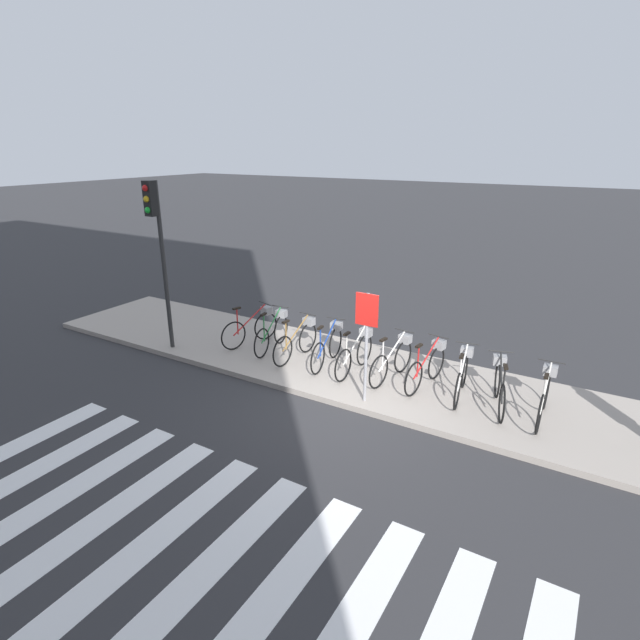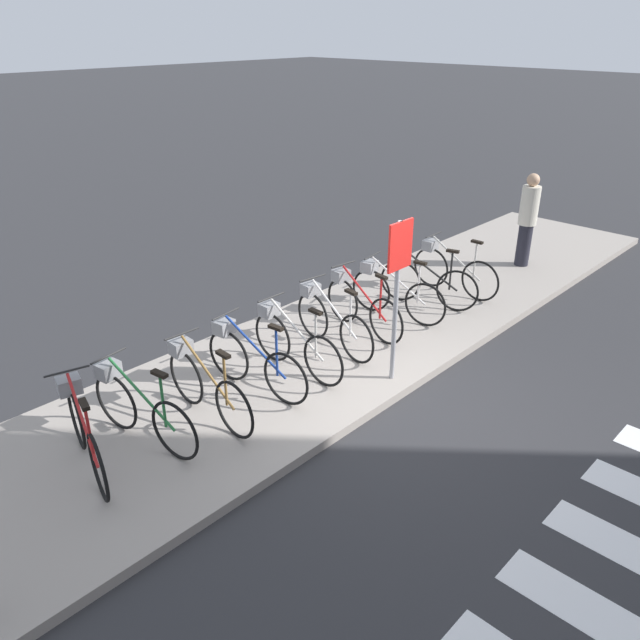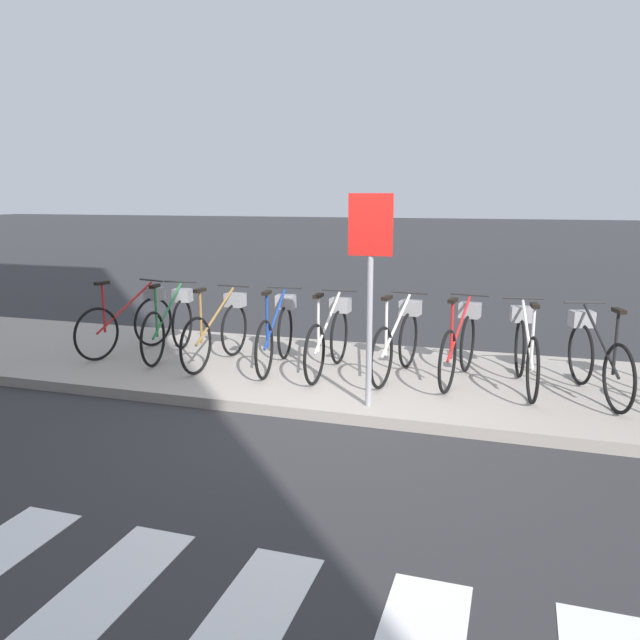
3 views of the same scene
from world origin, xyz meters
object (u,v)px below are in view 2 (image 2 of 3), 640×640
(parked_bicycle_5, at_px, (330,319))
(parked_bicycle_6, at_px, (360,303))
(parked_bicycle_7, at_px, (393,290))
(parked_bicycle_9, at_px, (451,267))
(parked_bicycle_2, at_px, (204,383))
(parked_bicycle_0, at_px, (83,429))
(sign_post, at_px, (398,275))
(parked_bicycle_1, at_px, (138,406))
(parked_bicycle_4, at_px, (292,340))
(parked_bicycle_8, at_px, (423,279))
(pedestrian, at_px, (528,218))
(parked_bicycle_3, at_px, (251,358))

(parked_bicycle_5, height_order, parked_bicycle_6, same)
(parked_bicycle_7, relative_size, parked_bicycle_9, 0.99)
(parked_bicycle_2, height_order, parked_bicycle_9, same)
(parked_bicycle_0, bearing_deg, parked_bicycle_6, 0.05)
(sign_post, bearing_deg, parked_bicycle_0, 161.06)
(parked_bicycle_7, bearing_deg, parked_bicycle_5, 179.20)
(parked_bicycle_1, distance_m, parked_bicycle_9, 6.01)
(parked_bicycle_6, bearing_deg, parked_bicycle_9, -4.49)
(parked_bicycle_9, bearing_deg, parked_bicycle_2, 179.93)
(parked_bicycle_4, bearing_deg, parked_bicycle_2, -178.70)
(parked_bicycle_1, xyz_separation_m, parked_bicycle_6, (3.80, 0.03, 0.00))
(parked_bicycle_2, relative_size, parked_bicycle_8, 1.04)
(parked_bicycle_0, relative_size, parked_bicycle_1, 0.98)
(parked_bicycle_7, xyz_separation_m, pedestrian, (3.59, -0.39, 0.48))
(parked_bicycle_3, height_order, parked_bicycle_4, same)
(parked_bicycle_6, bearing_deg, parked_bicycle_1, -179.62)
(parked_bicycle_3, xyz_separation_m, parked_bicycle_8, (3.67, -0.05, 0.00))
(parked_bicycle_5, relative_size, sign_post, 0.77)
(parked_bicycle_6, height_order, parked_bicycle_9, same)
(parked_bicycle_0, height_order, parked_bicycle_6, same)
(parked_bicycle_1, distance_m, parked_bicycle_6, 3.80)
(parked_bicycle_2, bearing_deg, parked_bicycle_9, -0.07)
(pedestrian, bearing_deg, parked_bicycle_6, 173.93)
(parked_bicycle_5, xyz_separation_m, parked_bicycle_8, (2.15, -0.10, 0.00))
(pedestrian, bearing_deg, parked_bicycle_5, 175.37)
(parked_bicycle_5, xyz_separation_m, parked_bicycle_9, (2.92, -0.12, 0.00))
(parked_bicycle_4, relative_size, sign_post, 0.78)
(parked_bicycle_2, height_order, parked_bicycle_7, same)
(parked_bicycle_8, xyz_separation_m, sign_post, (-2.23, -1.10, 1.01))
(parked_bicycle_3, distance_m, parked_bicycle_4, 0.70)
(parked_bicycle_1, distance_m, parked_bicycle_3, 1.56)
(parked_bicycle_6, bearing_deg, parked_bicycle_2, -176.81)
(parked_bicycle_7, relative_size, pedestrian, 0.94)
(parked_bicycle_2, bearing_deg, parked_bicycle_7, 1.48)
(parked_bicycle_3, bearing_deg, parked_bicycle_6, 2.68)
(pedestrian, bearing_deg, parked_bicycle_7, 173.85)
(parked_bicycle_2, relative_size, sign_post, 0.78)
(parked_bicycle_5, bearing_deg, parked_bicycle_0, 179.27)
(parked_bicycle_2, distance_m, parked_bicycle_8, 4.44)
(parked_bicycle_3, xyz_separation_m, parked_bicycle_4, (0.70, -0.03, 0.00))
(parked_bicycle_9, xyz_separation_m, sign_post, (-3.00, -1.08, 1.01))
(parked_bicycle_8, bearing_deg, parked_bicycle_1, 178.63)
(parked_bicycle_8, height_order, sign_post, sign_post)
(parked_bicycle_3, relative_size, parked_bicycle_9, 1.00)
(parked_bicycle_2, distance_m, parked_bicycle_6, 3.01)
(parked_bicycle_1, relative_size, sign_post, 0.77)
(parked_bicycle_3, distance_m, parked_bicycle_9, 4.45)
(parked_bicycle_8, bearing_deg, parked_bicycle_2, -179.78)
(pedestrian, bearing_deg, parked_bicycle_0, 177.03)
(parked_bicycle_5, xyz_separation_m, parked_bicycle_6, (0.72, 0.05, 0.00))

